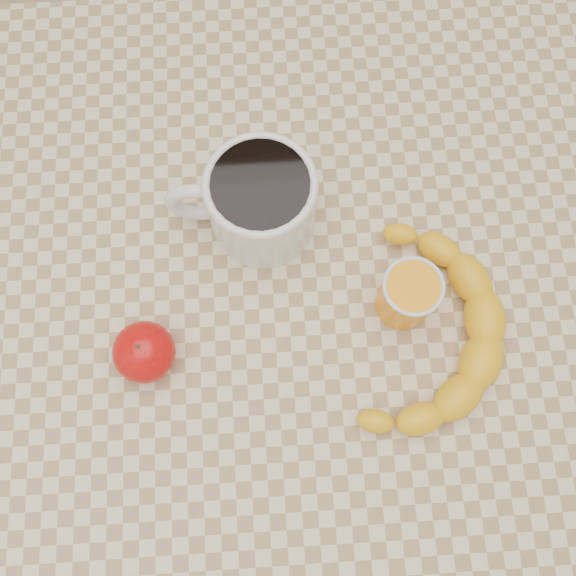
{
  "coord_description": "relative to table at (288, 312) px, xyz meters",
  "views": [
    {
      "loc": [
        -0.01,
        -0.19,
        1.43
      ],
      "look_at": [
        0.0,
        0.0,
        0.77
      ],
      "focal_mm": 40.0,
      "sensor_mm": 36.0,
      "label": 1
    }
  ],
  "objects": [
    {
      "name": "coffee_mug",
      "position": [
        -0.03,
        0.09,
        0.14
      ],
      "size": [
        0.17,
        0.12,
        0.1
      ],
      "color": "silver",
      "rests_on": "table"
    },
    {
      "name": "apple",
      "position": [
        -0.15,
        -0.06,
        0.12
      ],
      "size": [
        0.08,
        0.08,
        0.06
      ],
      "color": "#A20509",
      "rests_on": "table"
    },
    {
      "name": "banana",
      "position": [
        0.14,
        -0.06,
        0.11
      ],
      "size": [
        0.39,
        0.41,
        0.04
      ],
      "primitive_type": null,
      "rotation": [
        0.0,
        0.0,
        -0.41
      ],
      "color": "yellow",
      "rests_on": "table"
    },
    {
      "name": "table",
      "position": [
        0.0,
        0.0,
        0.0
      ],
      "size": [
        0.8,
        0.8,
        0.75
      ],
      "color": "beige",
      "rests_on": "ground"
    },
    {
      "name": "orange_juice_glass",
      "position": [
        0.12,
        -0.02,
        0.12
      ],
      "size": [
        0.06,
        0.06,
        0.07
      ],
      "color": "orange",
      "rests_on": "table"
    },
    {
      "name": "ground",
      "position": [
        0.0,
        0.0,
        -0.66
      ],
      "size": [
        3.0,
        3.0,
        0.0
      ],
      "primitive_type": "plane",
      "color": "tan",
      "rests_on": "ground"
    }
  ]
}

